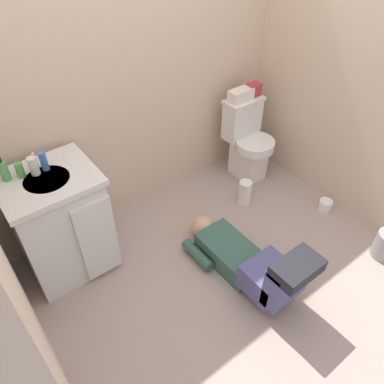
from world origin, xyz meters
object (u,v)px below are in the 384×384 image
(vanity_cabinet, at_px, (61,223))
(person_plumber, at_px, (248,262))
(toilet, at_px, (247,141))
(toiletry_bag, at_px, (254,90))
(faucet, at_px, (35,160))
(bottle_white, at_px, (34,166))
(tissue_box, at_px, (241,95))
(paper_towel_roll, at_px, (245,193))
(bottle_green, at_px, (20,170))
(bottle_blue, at_px, (44,161))
(toilet_paper_roll, at_px, (325,205))
(soap_dispenser, at_px, (4,171))

(vanity_cabinet, xyz_separation_m, person_plumber, (0.94, -0.89, -0.24))
(toilet, bearing_deg, toiletry_bag, 40.77)
(faucet, bearing_deg, person_plumber, -47.64)
(toiletry_bag, bearing_deg, bottle_white, -178.75)
(toilet, relative_size, tissue_box, 3.41)
(person_plumber, relative_size, paper_towel_roll, 4.55)
(toiletry_bag, bearing_deg, paper_towel_roll, -134.65)
(toilet, height_order, paper_towel_roll, toilet)
(faucet, height_order, tissue_box, faucet)
(bottle_green, bearing_deg, person_plumber, -43.18)
(vanity_cabinet, relative_size, bottle_green, 8.12)
(tissue_box, bearing_deg, vanity_cabinet, -176.19)
(vanity_cabinet, xyz_separation_m, faucet, (-0.00, 0.15, 0.45))
(vanity_cabinet, height_order, faucet, faucet)
(vanity_cabinet, xyz_separation_m, bottle_blue, (0.03, 0.08, 0.46))
(person_plumber, bearing_deg, bottle_white, 135.35)
(paper_towel_roll, distance_m, toilet_paper_roll, 0.70)
(toilet, relative_size, vanity_cabinet, 0.91)
(tissue_box, distance_m, bottle_white, 1.77)
(tissue_box, xyz_separation_m, paper_towel_roll, (-0.25, -0.41, -0.68))
(soap_dispenser, height_order, bottle_white, soap_dispenser)
(toiletry_bag, bearing_deg, tissue_box, 180.00)
(bottle_blue, height_order, paper_towel_roll, bottle_blue)
(toiletry_bag, relative_size, bottle_white, 1.02)
(toiletry_bag, distance_m, toilet_paper_roll, 1.18)
(bottle_blue, bearing_deg, soap_dispenser, 168.82)
(bottle_green, bearing_deg, soap_dispenser, 161.47)
(vanity_cabinet, distance_m, bottle_green, 0.48)
(toiletry_bag, distance_m, paper_towel_roll, 0.90)
(bottle_blue, height_order, toilet_paper_roll, bottle_blue)
(vanity_cabinet, height_order, bottle_green, bottle_green)
(vanity_cabinet, distance_m, paper_towel_roll, 1.54)
(bottle_green, height_order, bottle_blue, bottle_blue)
(toilet, distance_m, toilet_paper_roll, 0.89)
(vanity_cabinet, xyz_separation_m, toilet_paper_roll, (1.98, -0.79, -0.37))
(tissue_box, distance_m, soap_dispenser, 1.93)
(bottle_white, bearing_deg, toilet_paper_roll, -23.12)
(bottle_green, bearing_deg, vanity_cabinet, -41.30)
(bottle_green, bearing_deg, paper_towel_roll, -13.86)
(faucet, bearing_deg, bottle_blue, -60.88)
(vanity_cabinet, xyz_separation_m, bottle_green, (-0.11, 0.10, 0.45))
(toilet, bearing_deg, bottle_green, 177.76)
(bottle_green, xyz_separation_m, toilet_paper_roll, (2.09, -0.88, -0.82))
(bottle_green, bearing_deg, toiletry_bag, 0.47)
(toilet, bearing_deg, toilet_paper_roll, -76.34)
(toiletry_bag, bearing_deg, toilet, -139.23)
(bottle_white, height_order, paper_towel_roll, bottle_white)
(vanity_cabinet, relative_size, bottle_blue, 6.53)
(tissue_box, xyz_separation_m, toiletry_bag, (0.15, 0.00, 0.01))
(toilet, relative_size, bottle_green, 7.43)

